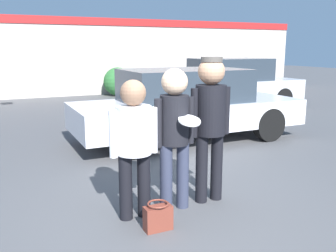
% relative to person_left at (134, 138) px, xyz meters
% --- Properties ---
extents(ground_plane, '(56.00, 56.00, 0.00)m').
position_rel_person_left_xyz_m(ground_plane, '(0.51, 0.03, -0.94)').
color(ground_plane, '#4C4C4F').
extents(storefront_building, '(24.00, 0.22, 3.10)m').
position_rel_person_left_xyz_m(storefront_building, '(0.51, 11.51, 0.64)').
color(storefront_building, '#B2A89E').
rests_on(storefront_building, ground).
extents(person_left, '(0.56, 0.39, 1.58)m').
position_rel_person_left_xyz_m(person_left, '(0.00, 0.00, 0.00)').
color(person_left, black).
rests_on(person_left, ground).
extents(person_middle_with_frisbee, '(0.51, 0.54, 1.69)m').
position_rel_person_left_xyz_m(person_middle_with_frisbee, '(0.51, 0.01, 0.06)').
color(person_middle_with_frisbee, '#2D3347').
rests_on(person_middle_with_frisbee, ground).
extents(person_right, '(0.55, 0.38, 1.81)m').
position_rel_person_left_xyz_m(person_right, '(1.02, 0.06, 0.17)').
color(person_right, black).
rests_on(person_right, ground).
extents(parked_car_near, '(4.76, 1.86, 1.49)m').
position_rel_person_left_xyz_m(parked_car_near, '(2.28, 3.03, -0.19)').
color(parked_car_near, silver).
rests_on(parked_car_near, ground).
extents(parked_car_far, '(4.42, 1.83, 1.59)m').
position_rel_person_left_xyz_m(parked_car_far, '(5.52, 6.09, -0.16)').
color(parked_car_far, '#B7BABF').
rests_on(parked_car_far, ground).
extents(shrub, '(1.14, 1.14, 1.14)m').
position_rel_person_left_xyz_m(shrub, '(3.25, 10.75, -0.37)').
color(shrub, '#2D6B33').
rests_on(shrub, ground).
extents(handbag, '(0.30, 0.23, 0.31)m').
position_rel_person_left_xyz_m(handbag, '(0.11, -0.40, -0.80)').
color(handbag, brown).
rests_on(handbag, ground).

